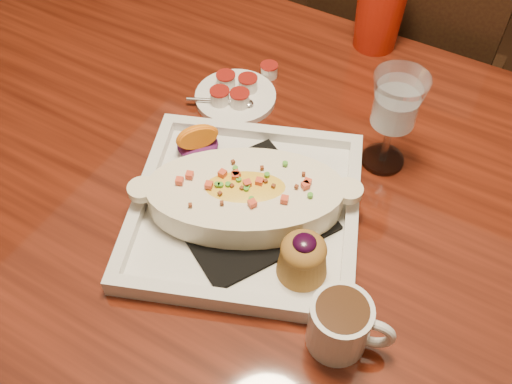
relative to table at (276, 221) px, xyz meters
The scene contains 9 objects.
floor 0.65m from the table, ahead, with size 7.00×7.00×0.00m, color black.
table is the anchor object (origin of this frame).
chair_far 0.65m from the table, 90.00° to the left, with size 0.42×0.42×0.93m.
plate 0.15m from the table, 95.03° to the right, with size 0.41×0.41×0.08m.
coffee_mug 0.30m from the table, 44.85° to the right, with size 0.10×0.08×0.08m.
goblet 0.27m from the table, 46.08° to the left, with size 0.08×0.08×0.17m.
saucer 0.23m from the table, 140.76° to the left, with size 0.14×0.14×0.10m.
creamer_loose 0.28m from the table, 122.41° to the left, with size 0.03×0.03×0.02m.
red_tumbler 0.44m from the table, 91.48° to the left, with size 0.09×0.09×0.16m, color red.
Camera 1 is at (0.25, -0.50, 1.41)m, focal length 40.00 mm.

